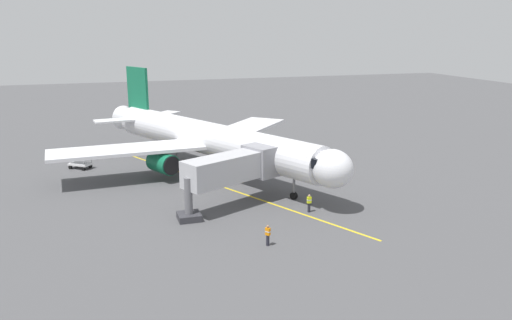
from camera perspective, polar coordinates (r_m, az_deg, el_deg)
name	(u,v)px	position (r m, az deg, el deg)	size (l,w,h in m)	color
ground_plane	(221,167)	(63.10, -3.93, -0.77)	(220.00, 220.00, 0.00)	#4C4C4F
apron_lead_in_line	(222,187)	(55.25, -3.80, -2.98)	(0.24, 40.00, 0.01)	yellow
airplane	(208,139)	(60.11, -5.42, 2.36)	(31.72, 37.78, 11.50)	white
jet_bridge	(236,168)	(48.38, -2.19, -0.86)	(11.07, 7.10, 5.40)	#B7B7BC
ground_crew_marshaller	(309,203)	(47.65, 5.94, -4.79)	(0.40, 0.26, 1.71)	#23232D
ground_crew_wing_walker	(268,235)	(40.35, 1.32, -8.36)	(0.44, 0.47, 1.71)	#23232D
baggage_cart_near_nose	(80,163)	(65.67, -19.02, -0.34)	(2.91, 2.71, 1.27)	white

